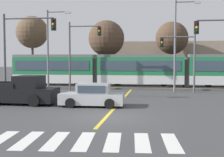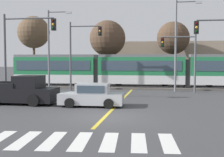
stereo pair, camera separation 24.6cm
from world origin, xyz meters
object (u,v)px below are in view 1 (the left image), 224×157
pickup_truck (20,92)px  bare_tree_east (172,38)px  traffic_light_mid_left (21,42)px  traffic_light_far_right (182,53)px  sedan_crossing (92,96)px  light_rail_tram (141,69)px  street_lamp_west (50,44)px  bare_tree_west (106,39)px  traffic_light_far_left (79,46)px  street_lamp_centre (177,40)px  bare_tree_far_west (32,32)px

pickup_truck → bare_tree_east: size_ratio=0.71×
traffic_light_mid_left → traffic_light_far_right: (12.68, 6.88, -0.69)m
pickup_truck → sedan_crossing: bearing=-3.1°
light_rail_tram → street_lamp_west: bearing=-161.4°
light_rail_tram → traffic_light_mid_left: 13.88m
sedan_crossing → street_lamp_west: size_ratio=0.53×
traffic_light_far_right → bare_tree_west: (-8.47, 7.74, 1.89)m
street_lamp_west → light_rail_tram: bearing=18.6°
light_rail_tram → traffic_light_far_left: 7.19m
traffic_light_far_right → bare_tree_west: size_ratio=0.74×
pickup_truck → street_lamp_centre: street_lamp_centre is taller
sedan_crossing → pickup_truck: size_ratio=0.78×
bare_tree_far_west → bare_tree_east: bare_tree_far_west is taller
light_rail_tram → pickup_truck: 15.24m
bare_tree_far_west → bare_tree_west: bearing=-9.0°
pickup_truck → traffic_light_far_left: traffic_light_far_left is taller
pickup_truck → traffic_light_far_left: 10.47m
sedan_crossing → pickup_truck: (-5.17, 0.28, 0.14)m
pickup_truck → street_lamp_centre: 15.70m
light_rail_tram → pickup_truck: (-7.56, -13.17, -1.20)m
street_lamp_west → bare_tree_east: bearing=34.8°
sedan_crossing → bare_tree_west: bare_tree_west is taller
bare_tree_far_west → bare_tree_east: (18.01, 0.06, -0.93)m
sedan_crossing → bare_tree_west: 18.22m
street_lamp_centre → bare_tree_east: street_lamp_centre is taller
street_lamp_west → bare_tree_east: size_ratio=1.05×
light_rail_tram → traffic_light_mid_left: bearing=-128.9°
traffic_light_mid_left → bare_tree_far_west: bearing=110.1°
traffic_light_far_right → bare_tree_east: size_ratio=0.75×
street_lamp_west → pickup_truck: bearing=-82.0°
traffic_light_far_right → street_lamp_west: (-13.07, 0.73, 0.92)m
traffic_light_mid_left → traffic_light_far_left: 7.67m
light_rail_tram → bare_tree_far_west: bearing=159.0°
traffic_light_far_left → bare_tree_far_west: (-8.71, 9.06, 2.20)m
sedan_crossing → bare_tree_far_west: bearing=122.5°
light_rail_tram → bare_tree_east: bearing=58.3°
sedan_crossing → traffic_light_far_left: bearing=109.0°
street_lamp_centre → pickup_truck: bearing=-137.8°
pickup_truck → street_lamp_west: 10.92m
street_lamp_west → bare_tree_far_west: 10.43m
street_lamp_west → bare_tree_east: (12.47, 8.67, 1.04)m
pickup_truck → traffic_light_far_right: traffic_light_far_right is taller
light_rail_tram → sedan_crossing: light_rail_tram is taller
street_lamp_centre → bare_tree_west: street_lamp_centre is taller
traffic_light_far_left → bare_tree_far_west: size_ratio=0.77×
traffic_light_mid_left → bare_tree_far_west: 17.41m
traffic_light_far_left → traffic_light_far_right: traffic_light_far_left is taller
traffic_light_mid_left → street_lamp_west: bearing=93.0°
traffic_light_far_left → bare_tree_west: bare_tree_west is taller
bare_tree_west → sedan_crossing: bearing=-83.5°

